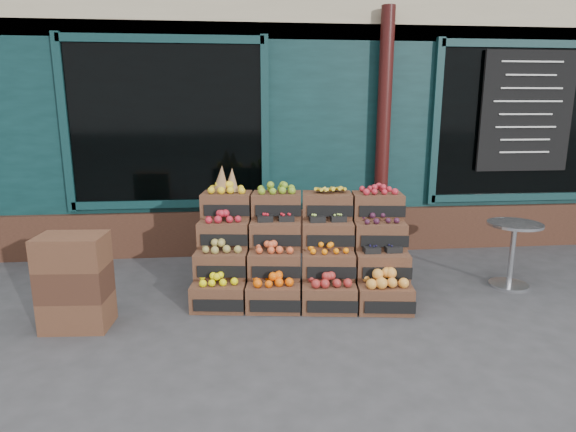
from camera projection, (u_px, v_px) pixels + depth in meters
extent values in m
plane|color=#373739|center=(316.00, 319.00, 4.57)|extent=(60.00, 60.00, 0.00)
cube|color=#0C2B2C|center=(274.00, 83.00, 9.08)|extent=(12.00, 6.00, 4.80)
cube|color=#0C2B2C|center=(291.00, 143.00, 6.42)|extent=(12.00, 0.12, 3.00)
cube|color=#3D2318|center=(291.00, 231.00, 6.62)|extent=(12.00, 0.18, 0.60)
cube|color=black|center=(167.00, 124.00, 6.14)|extent=(2.40, 0.06, 2.00)
cube|color=black|center=(522.00, 123.00, 6.62)|extent=(2.40, 0.06, 2.00)
cylinder|color=#340D0C|center=(383.00, 135.00, 6.33)|extent=(0.18, 0.18, 3.20)
cube|color=black|center=(527.00, 112.00, 6.51)|extent=(1.30, 0.04, 1.60)
cube|color=#51301F|center=(219.00, 295.00, 4.80)|extent=(0.57, 0.43, 0.26)
cube|color=black|center=(216.00, 306.00, 4.61)|extent=(0.48, 0.08, 0.12)
cube|color=yellow|center=(218.00, 279.00, 4.76)|extent=(0.45, 0.33, 0.08)
cube|color=#51301F|center=(274.00, 296.00, 4.78)|extent=(0.57, 0.43, 0.26)
cube|color=black|center=(273.00, 306.00, 4.60)|extent=(0.48, 0.08, 0.12)
cube|color=#E35206|center=(274.00, 279.00, 4.74)|extent=(0.45, 0.33, 0.09)
cube|color=#51301F|center=(329.00, 297.00, 4.77)|extent=(0.57, 0.43, 0.26)
cube|color=black|center=(330.00, 307.00, 4.58)|extent=(0.48, 0.08, 0.12)
cube|color=maroon|center=(329.00, 279.00, 4.72)|extent=(0.45, 0.33, 0.10)
cube|color=#51301F|center=(384.00, 297.00, 4.75)|extent=(0.57, 0.43, 0.26)
cube|color=black|center=(388.00, 308.00, 4.57)|extent=(0.48, 0.08, 0.12)
cube|color=orange|center=(385.00, 279.00, 4.71)|extent=(0.45, 0.33, 0.12)
cube|color=#51301F|center=(222.00, 263.00, 4.95)|extent=(0.57, 0.43, 0.26)
cube|color=black|center=(219.00, 272.00, 4.77)|extent=(0.48, 0.08, 0.12)
cube|color=olive|center=(221.00, 247.00, 4.91)|extent=(0.45, 0.33, 0.09)
cube|color=#51301F|center=(275.00, 264.00, 4.94)|extent=(0.57, 0.43, 0.26)
cube|color=black|center=(274.00, 272.00, 4.76)|extent=(0.48, 0.08, 0.12)
cube|color=#C44D28|center=(275.00, 247.00, 4.90)|extent=(0.45, 0.33, 0.08)
cube|color=#51301F|center=(328.00, 264.00, 4.92)|extent=(0.57, 0.43, 0.26)
cube|color=black|center=(329.00, 273.00, 4.74)|extent=(0.48, 0.08, 0.12)
cube|color=orange|center=(328.00, 248.00, 4.89)|extent=(0.45, 0.33, 0.07)
cube|color=#51301F|center=(382.00, 265.00, 4.91)|extent=(0.57, 0.43, 0.26)
cube|color=black|center=(385.00, 273.00, 4.73)|extent=(0.48, 0.08, 0.12)
cube|color=black|center=(382.00, 251.00, 4.88)|extent=(0.45, 0.33, 0.03)
cube|color=#51301F|center=(224.00, 233.00, 5.11)|extent=(0.57, 0.43, 0.26)
cube|color=black|center=(222.00, 240.00, 4.93)|extent=(0.48, 0.08, 0.12)
cube|color=#A51B29|center=(224.00, 217.00, 5.07)|extent=(0.45, 0.33, 0.09)
cube|color=#51301F|center=(276.00, 233.00, 5.10)|extent=(0.57, 0.43, 0.26)
cube|color=black|center=(275.00, 241.00, 4.91)|extent=(0.48, 0.08, 0.12)
cube|color=red|center=(276.00, 219.00, 5.06)|extent=(0.45, 0.33, 0.04)
cube|color=#51301F|center=(327.00, 234.00, 5.08)|extent=(0.57, 0.43, 0.26)
cube|color=black|center=(328.00, 241.00, 4.90)|extent=(0.48, 0.08, 0.12)
cube|color=#A1C550|center=(328.00, 220.00, 5.05)|extent=(0.45, 0.33, 0.03)
cube|color=#51301F|center=(379.00, 234.00, 5.07)|extent=(0.57, 0.43, 0.26)
cube|color=black|center=(382.00, 241.00, 4.88)|extent=(0.48, 0.08, 0.12)
cube|color=#39152A|center=(380.00, 219.00, 5.03)|extent=(0.45, 0.33, 0.07)
cube|color=#51301F|center=(227.00, 204.00, 5.27)|extent=(0.57, 0.43, 0.26)
cube|color=black|center=(224.00, 210.00, 5.09)|extent=(0.48, 0.08, 0.12)
cube|color=gold|center=(226.00, 189.00, 5.23)|extent=(0.45, 0.33, 0.09)
cube|color=#51301F|center=(277.00, 205.00, 5.26)|extent=(0.57, 0.43, 0.26)
cube|color=black|center=(276.00, 211.00, 5.07)|extent=(0.48, 0.08, 0.12)
cube|color=olive|center=(277.00, 189.00, 5.22)|extent=(0.45, 0.33, 0.09)
cube|color=#51301F|center=(327.00, 205.00, 5.24)|extent=(0.57, 0.43, 0.26)
cube|color=black|center=(328.00, 211.00, 5.06)|extent=(0.48, 0.08, 0.12)
cube|color=gold|center=(327.00, 189.00, 5.20)|extent=(0.45, 0.33, 0.08)
cube|color=#51301F|center=(377.00, 205.00, 5.23)|extent=(0.57, 0.43, 0.26)
cube|color=black|center=(380.00, 211.00, 5.04)|extent=(0.48, 0.08, 0.12)
cube|color=#AE202D|center=(378.00, 190.00, 5.19)|extent=(0.45, 0.33, 0.08)
cube|color=#3D2318|center=(301.00, 288.00, 4.99)|extent=(2.20, 0.65, 0.26)
cube|color=#3D2318|center=(301.00, 269.00, 5.18)|extent=(2.20, 0.65, 0.53)
cube|color=#3D2318|center=(301.00, 251.00, 5.37)|extent=(2.20, 0.65, 0.79)
cone|color=olive|center=(221.00, 179.00, 5.20)|extent=(0.18, 0.18, 0.30)
cone|color=olive|center=(232.00, 180.00, 5.26)|extent=(0.16, 0.16, 0.26)
cube|color=#51301F|center=(78.00, 312.00, 4.38)|extent=(0.60, 0.44, 0.29)
cube|color=#3D2318|center=(75.00, 282.00, 4.32)|extent=(0.60, 0.44, 0.29)
cube|color=#51301F|center=(72.00, 251.00, 4.25)|extent=(0.60, 0.44, 0.29)
cylinder|color=#B1B4B8|center=(508.00, 285.00, 5.41)|extent=(0.43, 0.43, 0.03)
cylinder|color=#B1B4B8|center=(512.00, 256.00, 5.33)|extent=(0.06, 0.06, 0.70)
cylinder|color=#B1B4B8|center=(515.00, 224.00, 5.25)|extent=(0.58, 0.58, 0.03)
imported|color=#1C6320|center=(176.00, 184.00, 6.86)|extent=(0.70, 0.51, 1.78)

